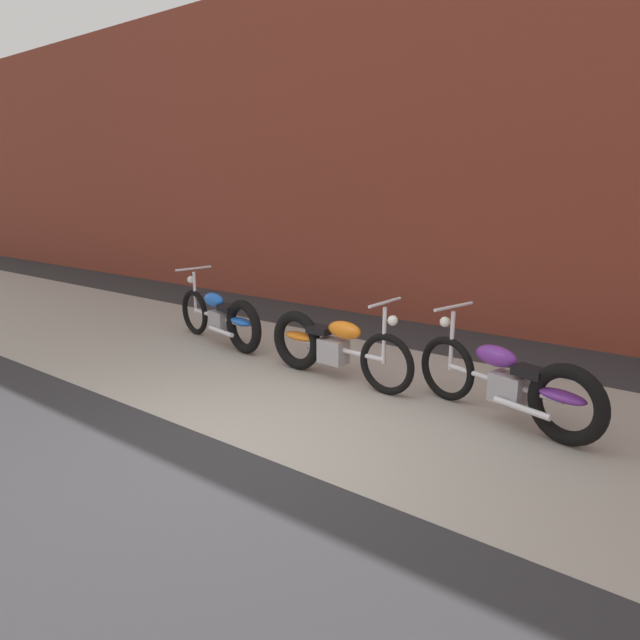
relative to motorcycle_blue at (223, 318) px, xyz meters
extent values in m
plane|color=#2D2D30|center=(2.35, -2.12, -0.40)|extent=(80.00, 80.00, 0.00)
cube|color=#9E998E|center=(2.35, -0.37, -0.40)|extent=(36.00, 3.50, 0.01)
cube|color=brown|center=(2.35, 3.08, 2.43)|extent=(36.00, 0.50, 5.66)
torus|color=black|center=(-0.79, 0.16, -0.06)|extent=(0.68, 0.21, 0.68)
torus|color=black|center=(0.48, -0.10, -0.03)|extent=(0.74, 0.27, 0.73)
cylinder|color=silver|center=(-0.15, 0.03, -0.02)|extent=(1.22, 0.30, 0.06)
cube|color=#99999E|center=(-0.08, 0.02, -0.06)|extent=(0.36, 0.28, 0.28)
ellipsoid|color=blue|center=(-0.23, 0.05, 0.22)|extent=(0.47, 0.27, 0.20)
ellipsoid|color=blue|center=(0.43, -0.09, 0.03)|extent=(0.47, 0.26, 0.10)
cube|color=black|center=(0.12, -0.02, 0.16)|extent=(0.31, 0.25, 0.08)
cylinder|color=silver|center=(-0.75, 0.15, 0.25)|extent=(0.05, 0.05, 0.62)
cylinder|color=silver|center=(-0.75, 0.15, 0.61)|extent=(0.15, 0.57, 0.03)
sphere|color=white|center=(-0.85, 0.17, 0.43)|extent=(0.11, 0.11, 0.11)
cylinder|color=silver|center=(0.13, -0.18, -0.14)|extent=(0.55, 0.17, 0.06)
torus|color=black|center=(2.77, -0.27, -0.06)|extent=(0.68, 0.12, 0.68)
torus|color=black|center=(1.47, -0.19, -0.03)|extent=(0.74, 0.17, 0.73)
cylinder|color=silver|center=(2.12, -0.23, -0.02)|extent=(1.24, 0.13, 0.06)
cube|color=#99999E|center=(2.04, -0.22, -0.06)|extent=(0.33, 0.24, 0.28)
ellipsoid|color=orange|center=(2.20, -0.23, 0.22)|extent=(0.45, 0.22, 0.20)
ellipsoid|color=orange|center=(1.52, -0.19, 0.03)|extent=(0.45, 0.21, 0.10)
cube|color=black|center=(1.84, -0.21, 0.16)|extent=(0.29, 0.22, 0.08)
cylinder|color=silver|center=(2.73, -0.27, 0.25)|extent=(0.05, 0.05, 0.62)
cylinder|color=silver|center=(2.73, -0.27, 0.61)|extent=(0.07, 0.58, 0.03)
sphere|color=white|center=(2.83, -0.27, 0.43)|extent=(0.11, 0.11, 0.11)
cylinder|color=silver|center=(1.81, -0.06, -0.14)|extent=(0.55, 0.09, 0.06)
torus|color=black|center=(3.35, -0.02, -0.06)|extent=(0.68, 0.26, 0.68)
torus|color=black|center=(4.60, -0.37, -0.03)|extent=(0.74, 0.32, 0.73)
cylinder|color=silver|center=(3.98, -0.19, -0.02)|extent=(1.20, 0.39, 0.06)
cube|color=#99999E|center=(4.05, -0.22, -0.06)|extent=(0.37, 0.30, 0.28)
ellipsoid|color=#6B2D93|center=(3.90, -0.17, 0.22)|extent=(0.47, 0.30, 0.20)
ellipsoid|color=#6B2D93|center=(4.55, -0.35, 0.03)|extent=(0.47, 0.29, 0.10)
cube|color=black|center=(4.24, -0.27, 0.16)|extent=(0.32, 0.27, 0.08)
cylinder|color=silver|center=(3.39, -0.03, 0.25)|extent=(0.05, 0.05, 0.62)
cylinder|color=silver|center=(3.39, -0.03, 0.61)|extent=(0.19, 0.57, 0.03)
sphere|color=white|center=(3.29, 0.00, 0.43)|extent=(0.11, 0.11, 0.11)
cylinder|color=silver|center=(4.24, -0.42, -0.14)|extent=(0.55, 0.21, 0.06)
camera|label=1|loc=(5.49, -5.15, 1.80)|focal=30.58mm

